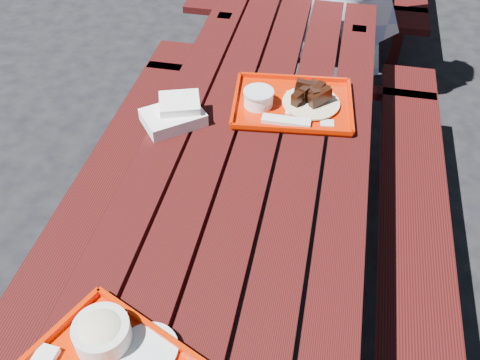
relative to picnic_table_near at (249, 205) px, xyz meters
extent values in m
plane|color=black|center=(0.00, 0.00, -0.56)|extent=(60.00, 60.00, 0.00)
cube|color=#3A0B0C|center=(-0.30, 0.00, 0.17)|extent=(0.14, 2.40, 0.04)
cube|color=#3A0B0C|center=(-0.15, 0.00, 0.17)|extent=(0.14, 2.40, 0.04)
cube|color=#3A0B0C|center=(0.00, 0.00, 0.17)|extent=(0.14, 2.40, 0.04)
cube|color=#3A0B0C|center=(0.15, 0.00, 0.17)|extent=(0.14, 2.40, 0.04)
cube|color=#3A0B0C|center=(0.30, 0.00, 0.17)|extent=(0.14, 2.40, 0.04)
cube|color=#3A0B0C|center=(-0.58, 0.00, -0.13)|extent=(0.25, 2.40, 0.04)
cube|color=#3A0B0C|center=(-0.58, 0.84, -0.35)|extent=(0.06, 0.06, 0.42)
cube|color=#3A0B0C|center=(0.58, 0.00, -0.13)|extent=(0.25, 2.40, 0.04)
cube|color=#3A0B0C|center=(0.58, 0.84, -0.35)|extent=(0.06, 0.06, 0.42)
cube|color=#3A0B0C|center=(-0.30, 0.96, -0.19)|extent=(0.06, 0.06, 0.75)
cube|color=#3A0B0C|center=(0.30, 0.96, -0.19)|extent=(0.06, 0.06, 0.75)
cube|color=#3A0B0C|center=(0.00, 0.96, -0.13)|extent=(1.40, 0.06, 0.04)
cube|color=#3A0B0C|center=(-0.58, 1.96, -0.35)|extent=(0.06, 0.06, 0.42)
cube|color=#3A0B0C|center=(0.58, 1.96, -0.35)|extent=(0.06, 0.06, 0.42)
cube|color=#3A0B0C|center=(-0.30, 1.84, -0.19)|extent=(0.06, 0.06, 0.75)
cube|color=#3A0B0C|center=(0.30, 1.84, -0.19)|extent=(0.06, 0.06, 0.75)
cube|color=#3A0B0C|center=(0.00, 1.84, -0.13)|extent=(1.40, 0.06, 0.04)
cube|color=red|center=(-0.05, -0.65, 0.21)|extent=(0.44, 0.20, 0.02)
cube|color=red|center=(-0.34, -0.72, 0.21)|extent=(0.16, 0.34, 0.02)
cylinder|color=silver|center=(-0.21, -0.68, 0.23)|extent=(0.13, 0.13, 0.06)
ellipsoid|color=beige|center=(-0.21, -0.68, 0.25)|extent=(0.11, 0.11, 0.05)
cylinder|color=silver|center=(-0.10, -0.68, 0.21)|extent=(0.13, 0.13, 0.01)
cube|color=#C01B00|center=(0.09, 0.33, 0.20)|extent=(0.44, 0.35, 0.01)
cube|color=#C01B00|center=(0.07, 0.49, 0.21)|extent=(0.41, 0.05, 0.02)
cube|color=#C01B00|center=(0.11, 0.18, 0.21)|extent=(0.41, 0.05, 0.02)
cube|color=#C01B00|center=(0.29, 0.35, 0.21)|extent=(0.04, 0.31, 0.02)
cube|color=#C01B00|center=(-0.11, 0.31, 0.21)|extent=(0.04, 0.31, 0.02)
cube|color=silver|center=(0.14, 0.34, 0.20)|extent=(0.15, 0.15, 0.01)
cylinder|color=beige|center=(0.15, 0.34, 0.21)|extent=(0.20, 0.20, 0.01)
cylinder|color=white|center=(-0.03, 0.30, 0.23)|extent=(0.10, 0.10, 0.05)
cylinder|color=silver|center=(-0.03, 0.30, 0.26)|extent=(0.11, 0.11, 0.01)
cube|color=white|center=(0.08, 0.22, 0.21)|extent=(0.17, 0.04, 0.01)
cube|color=silver|center=(0.22, 0.24, 0.20)|extent=(0.05, 0.04, 0.00)
cube|color=white|center=(-0.29, 0.15, 0.21)|extent=(0.24, 0.24, 0.04)
cube|color=white|center=(-0.28, 0.18, 0.25)|extent=(0.16, 0.15, 0.04)
camera|label=1|loc=(0.22, -1.23, 1.31)|focal=40.00mm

